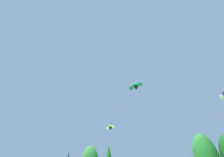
# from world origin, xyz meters

# --- Properties ---
(treeline_tree_g) EXTENTS (5.94, 5.94, 15.34)m
(treeline_tree_g) POSITION_xyz_m (14.31, 55.72, 9.29)
(treeline_tree_g) COLOR #472D19
(treeline_tree_g) RESTS_ON ground_plane
(parafoil_kite_high_teal) EXTENTS (8.21, 11.85, 17.96)m
(parafoil_kite_high_teal) POSITION_xyz_m (1.69, 30.71, 18.43)
(parafoil_kite_high_teal) COLOR teal
(parafoil_kite_far_lime_white) EXTENTS (2.42, 18.63, 12.93)m
(parafoil_kite_far_lime_white) POSITION_xyz_m (-6.07, 37.78, 13.51)
(parafoil_kite_far_lime_white) COLOR #93D633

